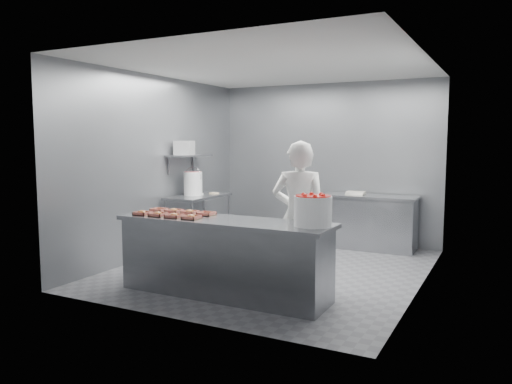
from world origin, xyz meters
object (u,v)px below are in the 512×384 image
worker (299,216)px  tray_2 (175,216)px  prep_table (198,214)px  tray_3 (191,217)px  service_counter (224,257)px  glaze_bucket (193,183)px  appliance (184,148)px  tray_4 (159,210)px  tray_6 (190,212)px  tray_5 (174,211)px  tray_7 (207,214)px  tray_1 (158,214)px  strawberry_tub (313,210)px  tray_0 (142,213)px  back_counter (371,222)px

worker → tray_2: bearing=16.0°
prep_table → tray_3: size_ratio=6.40×
service_counter → tray_2: bearing=-164.6°
glaze_bucket → appliance: appliance is taller
tray_4 → tray_6: (0.48, -0.00, 0.00)m
tray_5 → glaze_bucket: bearing=117.4°
tray_7 → appliance: size_ratio=0.61×
tray_1 → worker: 1.69m
tray_4 → tray_2: bearing=-33.7°
worker → appliance: 2.90m
strawberry_tub → appliance: bearing=148.4°
service_counter → glaze_bucket: bearing=132.0°
tray_5 → glaze_bucket: (-0.91, 1.76, 0.18)m
prep_table → tray_3: 2.51m
tray_7 → strawberry_tub: strawberry_tub is taller
prep_table → tray_6: 2.11m
prep_table → worker: bearing=-29.9°
tray_1 → strawberry_tub: size_ratio=0.47×
tray_0 → worker: 1.91m
service_counter → strawberry_tub: 1.25m
tray_0 → tray_1: (0.24, 0.00, 0.00)m
prep_table → appliance: 1.11m
tray_4 → tray_7: (0.72, 0.00, 0.00)m
service_counter → tray_0: tray_0 is taller
service_counter → glaze_bucket: size_ratio=5.56×
tray_4 → prep_table: bearing=108.4°
tray_0 → tray_3: bearing=0.0°
strawberry_tub → appliance: (-2.90, 1.78, 0.60)m
prep_table → back_counter: 2.87m
tray_1 → tray_3: bearing=0.0°
worker → glaze_bucket: bearing=-43.3°
tray_6 → back_counter: bearing=64.4°
glaze_bucket → worker: bearing=-28.5°
back_counter → strawberry_tub: bearing=-86.8°
tray_5 → tray_7: (0.48, 0.00, -0.00)m
tray_6 → glaze_bucket: bearing=123.2°
back_counter → tray_0: tray_0 is taller
worker → glaze_bucket: 2.76m
back_counter → tray_6: tray_6 is taller
service_counter → tray_5: tray_5 is taller
prep_table → back_counter: bearing=27.0°
service_counter → tray_1: size_ratio=13.88×
service_counter → prep_table: 2.56m
tray_0 → appliance: appliance is taller
tray_7 → strawberry_tub: (1.41, -0.12, 0.15)m
tray_7 → tray_2: bearing=-127.3°
tray_0 → worker: (1.75, 0.76, -0.02)m
tray_2 → tray_3: bearing=0.0°
tray_1 → tray_2: (0.24, 0.00, 0.00)m
tray_4 → worker: (1.75, 0.44, -0.02)m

